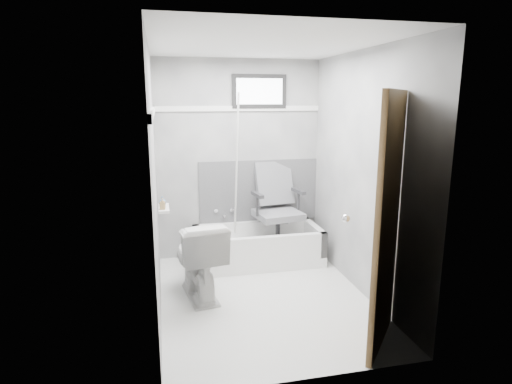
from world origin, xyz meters
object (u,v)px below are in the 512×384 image
object	(u,v)px
door	(441,233)
bathtub	(258,246)
soap_bottle_a	(163,204)
office_chair	(278,208)
soap_bottle_b	(162,201)
toilet	(198,258)

from	to	relation	value
door	bathtub	bearing A→B (deg)	110.52
soap_bottle_a	door	bearing A→B (deg)	-37.46
bathtub	soap_bottle_a	size ratio (longest dim) A/B	13.60
door	soap_bottle_a	bearing A→B (deg)	142.54
office_chair	soap_bottle_a	size ratio (longest dim) A/B	9.60
soap_bottle_a	soap_bottle_b	xyz separation A→B (m)	(0.00, 0.14, -0.01)
office_chair	soap_bottle_a	world-z (taller)	office_chair
office_chair	door	xyz separation A→B (m)	(0.57, -2.25, 0.35)
bathtub	soap_bottle_b	xyz separation A→B (m)	(-1.09, -0.60, 0.75)
office_chair	door	distance (m)	2.35
bathtub	toilet	xyz separation A→B (m)	(-0.77, -0.74, 0.18)
office_chair	soap_bottle_b	distance (m)	1.53
soap_bottle_a	bathtub	bearing A→B (deg)	34.07
toilet	door	world-z (taller)	door
bathtub	door	world-z (taller)	door
toilet	soap_bottle_b	xyz separation A→B (m)	(-0.32, 0.14, 0.57)
office_chair	soap_bottle_b	world-z (taller)	office_chair
bathtub	soap_bottle_a	xyz separation A→B (m)	(-1.09, -0.74, 0.76)
office_chair	door	world-z (taller)	door
soap_bottle_b	door	bearing A→B (deg)	-40.00
bathtub	office_chair	xyz separation A→B (m)	(0.26, 0.04, 0.44)
toilet	soap_bottle_a	distance (m)	0.66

